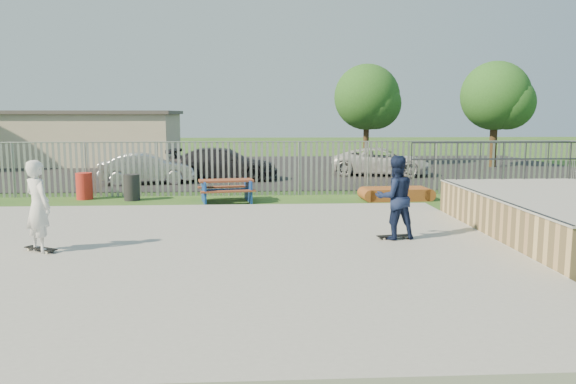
{
  "coord_description": "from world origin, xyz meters",
  "views": [
    {
      "loc": [
        2.0,
        -11.75,
        3.03
      ],
      "look_at": [
        2.79,
        2.0,
        1.1
      ],
      "focal_mm": 35.0,
      "sensor_mm": 36.0,
      "label": 1
    }
  ],
  "objects": [
    {
      "name": "fence",
      "position": [
        1.0,
        4.59,
        1.0
      ],
      "size": [
        26.04,
        16.02,
        2.0
      ],
      "color": "gray",
      "rests_on": "ground"
    },
    {
      "name": "car_white",
      "position": [
        8.17,
        15.49,
        0.69
      ],
      "size": [
        5.24,
        3.42,
        1.34
      ],
      "primitive_type": "imported",
      "rotation": [
        0.0,
        0.0,
        1.3
      ],
      "color": "silver",
      "rests_on": "parking_lot"
    },
    {
      "name": "building",
      "position": [
        -8.0,
        23.0,
        1.61
      ],
      "size": [
        10.4,
        6.4,
        3.2
      ],
      "color": "beige",
      "rests_on": "ground"
    },
    {
      "name": "funbox",
      "position": [
        6.95,
        7.64,
        0.21
      ],
      "size": [
        2.19,
        1.19,
        0.43
      ],
      "rotation": [
        0.0,
        0.0,
        0.06
      ],
      "color": "brown",
      "rests_on": "ground"
    },
    {
      "name": "skateboard_a",
      "position": [
        5.2,
        0.84,
        0.19
      ],
      "size": [
        0.82,
        0.34,
        0.08
      ],
      "rotation": [
        0.0,
        0.0,
        0.18
      ],
      "color": "black",
      "rests_on": "concrete_slab"
    },
    {
      "name": "tree_right",
      "position": [
        15.48,
        19.46,
        4.0
      ],
      "size": [
        3.86,
        3.86,
        5.95
      ],
      "color": "#42301A",
      "rests_on": "ground"
    },
    {
      "name": "car_silver",
      "position": [
        -2.71,
        12.69,
        0.68
      ],
      "size": [
        4.18,
        2.08,
        1.32
      ],
      "primitive_type": "imported",
      "rotation": [
        0.0,
        0.0,
        1.75
      ],
      "color": "#BBBAC0",
      "rests_on": "parking_lot"
    },
    {
      "name": "ground",
      "position": [
        0.0,
        0.0,
        0.0
      ],
      "size": [
        120.0,
        120.0,
        0.0
      ],
      "primitive_type": "plane",
      "color": "#28531C",
      "rests_on": "ground"
    },
    {
      "name": "tree_mid",
      "position": [
        8.5,
        21.07,
        3.97
      ],
      "size": [
        3.82,
        3.82,
        5.9
      ],
      "color": "#44311B",
      "rests_on": "ground"
    },
    {
      "name": "trash_bin_grey",
      "position": [
        -2.36,
        8.05,
        0.46
      ],
      "size": [
        0.55,
        0.55,
        0.92
      ],
      "primitive_type": "cylinder",
      "color": "black",
      "rests_on": "ground"
    },
    {
      "name": "skateboard_b",
      "position": [
        -2.54,
        0.06,
        0.19
      ],
      "size": [
        0.79,
        0.58,
        0.08
      ],
      "rotation": [
        0.0,
        0.0,
        -0.54
      ],
      "color": "black",
      "rests_on": "concrete_slab"
    },
    {
      "name": "concrete_slab",
      "position": [
        0.0,
        0.0,
        0.07
      ],
      "size": [
        15.0,
        12.0,
        0.15
      ],
      "primitive_type": "cube",
      "color": "gray",
      "rests_on": "ground"
    },
    {
      "name": "car_dark",
      "position": [
        0.52,
        14.02,
        0.74
      ],
      "size": [
        5.21,
        2.67,
        1.45
      ],
      "primitive_type": "imported",
      "rotation": [
        0.0,
        0.0,
        1.44
      ],
      "color": "black",
      "rests_on": "parking_lot"
    },
    {
      "name": "quarter_pipe",
      "position": [
        9.5,
        1.04,
        0.56
      ],
      "size": [
        5.5,
        7.05,
        2.19
      ],
      "color": "tan",
      "rests_on": "ground"
    },
    {
      "name": "trash_bin_red",
      "position": [
        -4.1,
        8.41,
        0.47
      ],
      "size": [
        0.57,
        0.57,
        0.95
      ],
      "primitive_type": "cylinder",
      "color": "red",
      "rests_on": "ground"
    },
    {
      "name": "parking_lot",
      "position": [
        0.0,
        19.0,
        0.01
      ],
      "size": [
        40.0,
        18.0,
        0.02
      ],
      "primitive_type": "cube",
      "color": "black",
      "rests_on": "ground"
    },
    {
      "name": "skater_white",
      "position": [
        -2.54,
        0.06,
        1.12
      ],
      "size": [
        0.84,
        0.81,
        1.93
      ],
      "primitive_type": "imported",
      "rotation": [
        0.0,
        0.0,
        2.43
      ],
      "color": "silver",
      "rests_on": "concrete_slab"
    },
    {
      "name": "picnic_table",
      "position": [
        0.97,
        7.5,
        0.4
      ],
      "size": [
        2.07,
        1.81,
        0.78
      ],
      "rotation": [
        0.0,
        0.0,
        0.17
      ],
      "color": "brown",
      "rests_on": "ground"
    },
    {
      "name": "skater_navy",
      "position": [
        5.2,
        0.84,
        1.12
      ],
      "size": [
        1.05,
        0.89,
        1.93
      ],
      "primitive_type": "imported",
      "rotation": [
        0.0,
        0.0,
        3.32
      ],
      "color": "#121C3B",
      "rests_on": "concrete_slab"
    }
  ]
}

